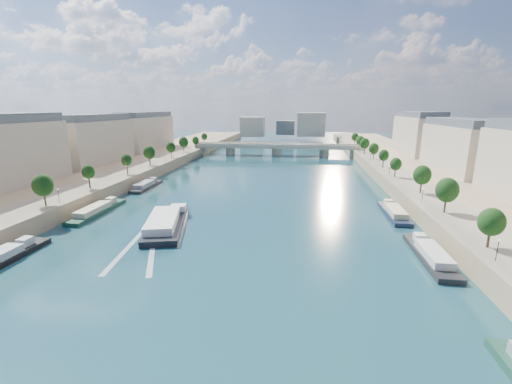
# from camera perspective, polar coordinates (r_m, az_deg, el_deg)

# --- Properties ---
(ground) EXTENTS (700.00, 700.00, 0.00)m
(ground) POSITION_cam_1_polar(r_m,az_deg,el_deg) (122.91, -0.59, -1.20)
(ground) COLOR #0B2B33
(ground) RESTS_ON ground
(quay_left) EXTENTS (44.00, 520.00, 5.00)m
(quay_left) POSITION_cam_1_polar(r_m,az_deg,el_deg) (150.28, -28.90, 0.82)
(quay_left) COLOR #9E8460
(quay_left) RESTS_ON ground
(quay_right) EXTENTS (44.00, 520.00, 5.00)m
(quay_right) POSITION_cam_1_polar(r_m,az_deg,el_deg) (133.00, 31.81, -1.06)
(quay_right) COLOR #9E8460
(quay_right) RESTS_ON ground
(pave_left) EXTENTS (14.00, 520.00, 0.10)m
(pave_left) POSITION_cam_1_polar(r_m,az_deg,el_deg) (141.40, -24.12, 1.68)
(pave_left) COLOR gray
(pave_left) RESTS_ON quay_left
(pave_right) EXTENTS (14.00, 520.00, 0.10)m
(pave_right) POSITION_cam_1_polar(r_m,az_deg,el_deg) (126.96, 25.79, 0.22)
(pave_right) COLOR gray
(pave_right) RESTS_ON quay_right
(trees_left) EXTENTS (4.80, 268.80, 8.26)m
(trees_left) POSITION_cam_1_polar(r_m,az_deg,el_deg) (141.11, -23.23, 4.00)
(trees_left) COLOR #382B1E
(trees_left) RESTS_ON ground
(trees_right) EXTENTS (4.80, 268.80, 8.26)m
(trees_right) POSITION_cam_1_polar(r_m,az_deg,el_deg) (134.70, 23.95, 3.50)
(trees_right) COLOR #382B1E
(trees_right) RESTS_ON ground
(lamps_left) EXTENTS (0.36, 200.36, 4.28)m
(lamps_left) POSITION_cam_1_polar(r_m,az_deg,el_deg) (130.23, -24.82, 1.88)
(lamps_left) COLOR black
(lamps_left) RESTS_ON ground
(lamps_right) EXTENTS (0.36, 200.36, 4.28)m
(lamps_right) POSITION_cam_1_polar(r_m,az_deg,el_deg) (129.76, 23.37, 1.98)
(lamps_right) COLOR black
(lamps_right) RESTS_ON ground
(buildings_left) EXTENTS (16.00, 226.00, 23.20)m
(buildings_left) POSITION_cam_1_polar(r_m,az_deg,el_deg) (165.51, -30.69, 6.59)
(buildings_left) COLOR #BAA68F
(buildings_left) RESTS_ON ground
(buildings_right) EXTENTS (16.00, 226.00, 23.20)m
(buildings_right) POSITION_cam_1_polar(r_m,az_deg,el_deg) (147.02, 35.29, 5.28)
(buildings_right) COLOR #BAA68F
(buildings_right) RESTS_ON ground
(skyline) EXTENTS (79.00, 42.00, 22.00)m
(skyline) POSITION_cam_1_polar(r_m,az_deg,el_deg) (337.66, 5.37, 10.94)
(skyline) COLOR #BAA68F
(skyline) RESTS_ON ground
(bridge) EXTENTS (112.00, 12.00, 8.15)m
(bridge) POSITION_cam_1_polar(r_m,az_deg,el_deg) (234.65, 3.45, 7.32)
(bridge) COLOR #C1B79E
(bridge) RESTS_ON ground
(tour_barge) EXTENTS (16.30, 32.36, 4.22)m
(tour_barge) POSITION_cam_1_polar(r_m,az_deg,el_deg) (98.06, -14.75, -4.89)
(tour_barge) COLOR black
(tour_barge) RESTS_ON ground
(wake) EXTENTS (13.92, 25.94, 0.04)m
(wake) POSITION_cam_1_polar(r_m,az_deg,el_deg) (84.50, -18.93, -9.20)
(wake) COLOR silver
(wake) RESTS_ON ground
(moored_barges_left) EXTENTS (5.00, 155.85, 3.60)m
(moored_barges_left) POSITION_cam_1_polar(r_m,az_deg,el_deg) (91.77, -36.60, -8.89)
(moored_barges_left) COLOR #1B203B
(moored_barges_left) RESTS_ON ground
(moored_barges_right) EXTENTS (5.00, 117.94, 3.60)m
(moored_barges_right) POSITION_cam_1_polar(r_m,az_deg,el_deg) (71.07, 31.36, -14.39)
(moored_barges_right) COLOR black
(moored_barges_right) RESTS_ON ground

